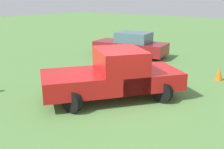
# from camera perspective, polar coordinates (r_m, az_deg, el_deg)

# --- Properties ---
(ground_plane) EXTENTS (80.00, 80.00, 0.00)m
(ground_plane) POSITION_cam_1_polar(r_m,az_deg,el_deg) (9.45, 2.64, -6.01)
(ground_plane) COLOR #5B8C47
(pickup_truck) EXTENTS (4.48, 5.08, 1.79)m
(pickup_truck) POSITION_cam_1_polar(r_m,az_deg,el_deg) (9.59, 0.73, 0.19)
(pickup_truck) COLOR black
(pickup_truck) RESTS_ON ground_plane
(sedan_near) EXTENTS (4.62, 2.42, 1.47)m
(sedan_near) POSITION_cam_1_polar(r_m,az_deg,el_deg) (16.64, 4.04, 6.17)
(sedan_near) COLOR black
(sedan_near) RESTS_ON ground_plane
(traffic_cone) EXTENTS (0.32, 0.32, 0.55)m
(traffic_cone) POSITION_cam_1_polar(r_m,az_deg,el_deg) (12.74, 21.63, 0.06)
(traffic_cone) COLOR orange
(traffic_cone) RESTS_ON ground_plane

